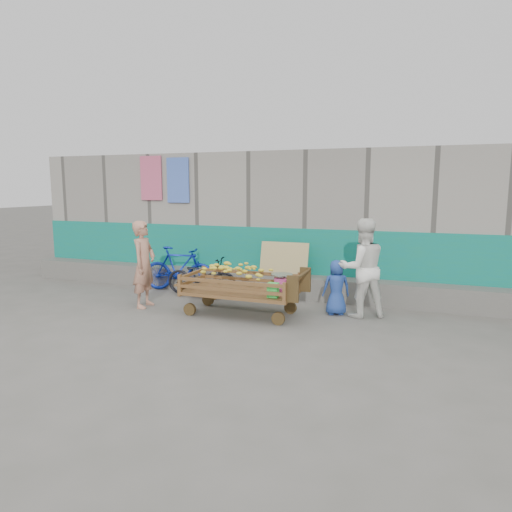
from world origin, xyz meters
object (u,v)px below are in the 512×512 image
(bicycle_dark, at_px, (202,276))
(bench, at_px, (199,288))
(banana_cart, at_px, (238,280))
(bicycle_blue, at_px, (179,269))
(vendor_man, at_px, (144,264))
(child, at_px, (336,287))
(woman, at_px, (362,268))

(bicycle_dark, bearing_deg, bench, 179.54)
(banana_cart, bearing_deg, bicycle_blue, 146.30)
(bench, xyz_separation_m, vendor_man, (-0.59, -1.06, 0.63))
(bench, height_order, bicycle_dark, bicycle_dark)
(bench, bearing_deg, child, -6.45)
(banana_cart, bearing_deg, child, 20.59)
(child, bearing_deg, bicycle_blue, -32.79)
(bench, relative_size, woman, 0.58)
(woman, distance_m, child, 0.57)
(child, relative_size, bicycle_dark, 0.65)
(bench, bearing_deg, woman, -4.84)
(banana_cart, relative_size, bicycle_dark, 1.43)
(bench, relative_size, bicycle_dark, 0.66)
(child, height_order, bicycle_dark, child)
(vendor_man, bearing_deg, child, -83.17)
(banana_cart, xyz_separation_m, bicycle_dark, (-1.30, 1.12, -0.22))
(woman, relative_size, bicycle_blue, 1.07)
(banana_cart, relative_size, bicycle_blue, 1.34)
(bench, distance_m, vendor_man, 1.37)
(banana_cart, distance_m, bench, 1.65)
(woman, bearing_deg, bench, -32.48)
(bicycle_blue, bearing_deg, bench, -126.72)
(child, bearing_deg, vendor_man, -10.06)
(woman, bearing_deg, bicycle_blue, -36.72)
(bicycle_dark, distance_m, bicycle_blue, 0.67)
(banana_cart, height_order, bench, banana_cart)
(bicycle_blue, bearing_deg, child, -109.34)
(child, distance_m, bicycle_dark, 2.97)
(banana_cart, relative_size, woman, 1.25)
(vendor_man, relative_size, bicycle_dark, 1.08)
(bicycle_dark, bearing_deg, child, -106.57)
(vendor_man, height_order, child, vendor_man)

